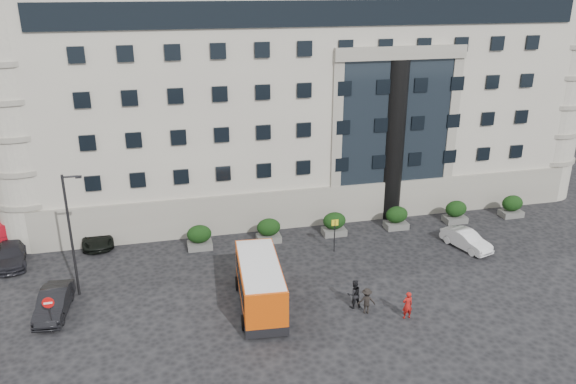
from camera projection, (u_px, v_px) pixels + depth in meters
name	position (u px, v px, depth m)	size (l,w,h in m)	color
ground	(275.00, 295.00, 35.32)	(120.00, 120.00, 0.00)	black
civic_building	(287.00, 88.00, 53.47)	(44.00, 24.00, 18.00)	#A8A094
entrance_column	(393.00, 141.00, 45.02)	(1.80, 1.80, 13.00)	black
hedge_a	(199.00, 237.00, 41.21)	(1.80, 1.26, 1.84)	#525250
hedge_b	(269.00, 230.00, 42.35)	(1.80, 1.26, 1.84)	#525250
hedge_c	(334.00, 224.00, 43.49)	(1.80, 1.26, 1.84)	#525250
hedge_d	(397.00, 217.00, 44.62)	(1.80, 1.26, 1.84)	#525250
hedge_e	(456.00, 211.00, 45.76)	(1.80, 1.26, 1.84)	#525250
hedge_f	(512.00, 206.00, 46.90)	(1.80, 1.26, 1.84)	#525250
street_lamp	(71.00, 232.00, 33.89)	(1.16, 0.18, 8.00)	#262628
bus_stop_sign	(335.00, 230.00, 40.46)	(0.50, 0.08, 2.52)	#262628
no_entry_sign	(49.00, 308.00, 30.95)	(0.64, 0.16, 2.32)	#262628
minibus	(260.00, 283.00, 33.57)	(3.05, 7.15, 2.92)	#CB4609
red_truck	(15.00, 217.00, 43.20)	(3.55, 5.87, 2.95)	maroon
parked_car_b	(54.00, 303.00, 33.15)	(1.57, 4.49, 1.48)	black
parked_car_c	(11.00, 255.00, 39.10)	(1.87, 4.61, 1.34)	black
parked_car_d	(96.00, 235.00, 42.15)	(2.21, 4.80, 1.33)	black
white_taxi	(466.00, 240.00, 41.37)	(1.42, 4.07, 1.34)	silver
pedestrian_a	(407.00, 305.00, 32.67)	(0.63, 0.41, 1.73)	#9F130F
pedestrian_b	(354.00, 294.00, 33.75)	(0.88, 0.69, 1.82)	black
pedestrian_c	(367.00, 301.00, 33.20)	(1.06, 0.61, 1.63)	black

